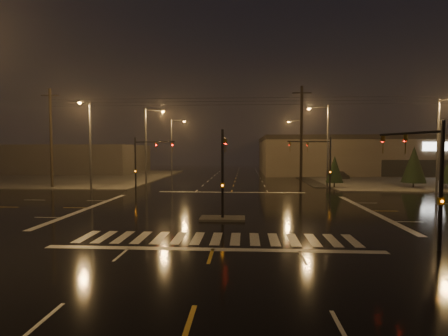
{
  "coord_description": "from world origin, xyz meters",
  "views": [
    {
      "loc": [
        1.49,
        -27.03,
        4.66
      ],
      "look_at": [
        -0.42,
        4.6,
        3.0
      ],
      "focal_mm": 28.0,
      "sensor_mm": 36.0,
      "label": 1
    }
  ],
  "objects": [
    {
      "name": "signal_mast_nw",
      "position": [
        -9.5,
        10.14,
        3.79
      ],
      "size": [
        4.84,
        1.86,
        6.0
      ],
      "color": "black",
      "rests_on": "ground"
    },
    {
      "name": "streetlight_2",
      "position": [
        -11.18,
        34.0,
        5.8
      ],
      "size": [
        2.77,
        0.32,
        10.0
      ],
      "color": "#38383A",
      "rests_on": "ground"
    },
    {
      "name": "sidewalk_ne",
      "position": [
        30.0,
        30.0,
        0.06
      ],
      "size": [
        36.0,
        36.0,
        0.12
      ],
      "primitive_type": "cube",
      "color": "#46433E",
      "rests_on": "ground"
    },
    {
      "name": "streetlight_1",
      "position": [
        -11.18,
        18.0,
        5.8
      ],
      "size": [
        2.77,
        0.32,
        10.0
      ],
      "color": "#38383A",
      "rests_on": "ground"
    },
    {
      "name": "retail_building",
      "position": [
        35.0,
        45.99,
        3.84
      ],
      "size": [
        60.2,
        28.3,
        7.2
      ],
      "color": "brown",
      "rests_on": "ground"
    },
    {
      "name": "commercial_block",
      "position": [
        -35.0,
        42.0,
        2.8
      ],
      "size": [
        30.0,
        18.0,
        5.6
      ],
      "primitive_type": "cube",
      "color": "#453E3C",
      "rests_on": "ground"
    },
    {
      "name": "streetlight_5",
      "position": [
        -16.0,
        11.18,
        5.8
      ],
      "size": [
        0.32,
        2.77,
        10.0
      ],
      "color": "#38383A",
      "rests_on": "ground"
    },
    {
      "name": "streetlight_3",
      "position": [
        11.18,
        16.0,
        5.8
      ],
      "size": [
        2.77,
        0.32,
        10.0
      ],
      "color": "#38383A",
      "rests_on": "ground"
    },
    {
      "name": "signal_mast_se",
      "position": [
        10.23,
        -9.75,
        3.71
      ],
      "size": [
        1.55,
        3.87,
        6.0
      ],
      "color": "black",
      "rests_on": "ground"
    },
    {
      "name": "sidewalk_nw",
      "position": [
        -30.0,
        30.0,
        0.06
      ],
      "size": [
        36.0,
        36.0,
        0.12
      ],
      "primitive_type": "cube",
      "color": "#46433E",
      "rests_on": "ground"
    },
    {
      "name": "ground",
      "position": [
        0.0,
        0.0,
        0.0
      ],
      "size": [
        140.0,
        140.0,
        0.0
      ],
      "primitive_type": "plane",
      "color": "black",
      "rests_on": "ground"
    },
    {
      "name": "car_parked",
      "position": [
        16.69,
        29.39,
        0.66
      ],
      "size": [
        2.22,
        4.1,
        1.32
      ],
      "primitive_type": "imported",
      "rotation": [
        0.0,
        0.0,
        0.18
      ],
      "color": "black",
      "rests_on": "ground"
    },
    {
      "name": "streetlight_6",
      "position": [
        22.0,
        11.18,
        5.8
      ],
      "size": [
        0.32,
        2.77,
        10.0
      ],
      "color": "#38383A",
      "rests_on": "ground"
    },
    {
      "name": "signal_mast_median",
      "position": [
        0.0,
        -3.07,
        3.75
      ],
      "size": [
        0.25,
        4.59,
        6.0
      ],
      "color": "black",
      "rests_on": "ground"
    },
    {
      "name": "utility_pole_0",
      "position": [
        -22.0,
        14.0,
        6.13
      ],
      "size": [
        2.2,
        0.32,
        12.0
      ],
      "color": "black",
      "rests_on": "ground"
    },
    {
      "name": "conifer_1",
      "position": [
        21.85,
        16.35,
        2.89
      ],
      "size": [
        2.8,
        2.8,
        5.08
      ],
      "color": "black",
      "rests_on": "ground"
    },
    {
      "name": "stop_bar_far",
      "position": [
        0.0,
        11.0,
        0.01
      ],
      "size": [
        16.0,
        0.5,
        0.01
      ],
      "primitive_type": "cube",
      "color": "beige",
      "rests_on": "ground"
    },
    {
      "name": "stop_bar_near",
      "position": [
        0.0,
        -11.0,
        0.01
      ],
      "size": [
        16.0,
        0.5,
        0.01
      ],
      "primitive_type": "cube",
      "color": "beige",
      "rests_on": "ground"
    },
    {
      "name": "streetlight_4",
      "position": [
        11.18,
        36.0,
        5.8
      ],
      "size": [
        2.77,
        0.32,
        10.0
      ],
      "color": "#38383A",
      "rests_on": "ground"
    },
    {
      "name": "utility_pole_1",
      "position": [
        8.0,
        14.0,
        6.13
      ],
      "size": [
        2.2,
        0.32,
        12.0
      ],
      "color": "black",
      "rests_on": "ground"
    },
    {
      "name": "median_island",
      "position": [
        0.0,
        -4.0,
        0.07
      ],
      "size": [
        3.0,
        1.6,
        0.15
      ],
      "primitive_type": "cube",
      "color": "#46433E",
      "rests_on": "ground"
    },
    {
      "name": "crosswalk",
      "position": [
        0.0,
        -9.0,
        0.01
      ],
      "size": [
        15.0,
        2.6,
        0.01
      ],
      "primitive_type": "cube",
      "color": "beige",
      "rests_on": "ground"
    },
    {
      "name": "signal_mast_ne",
      "position": [
        9.5,
        10.14,
        3.79
      ],
      "size": [
        4.84,
        1.86,
        6.0
      ],
      "color": "black",
      "rests_on": "ground"
    },
    {
      "name": "conifer_0",
      "position": [
        12.34,
        15.94,
        2.32
      ],
      "size": [
        2.07,
        2.07,
        3.94
      ],
      "color": "black",
      "rests_on": "ground"
    }
  ]
}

